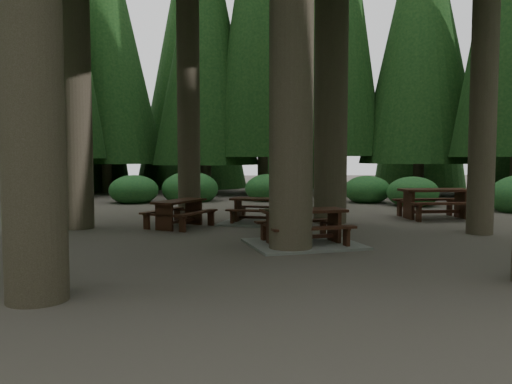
{
  "coord_description": "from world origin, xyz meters",
  "views": [
    {
      "loc": [
        -0.43,
        -9.29,
        1.79
      ],
      "look_at": [
        0.16,
        0.62,
        1.1
      ],
      "focal_mm": 35.0,
      "sensor_mm": 36.0,
      "label": 1
    }
  ],
  "objects": [
    {
      "name": "shrub_ring",
      "position": [
        0.7,
        0.75,
        0.4
      ],
      "size": [
        23.86,
        24.64,
        1.49
      ],
      "color": "#205E30",
      "rests_on": "ground"
    },
    {
      "name": "picnic_table_b",
      "position": [
        -1.64,
        3.48,
        0.46
      ],
      "size": [
        1.93,
        2.05,
        0.7
      ],
      "rotation": [
        0.0,
        0.0,
        1.05
      ],
      "color": "#33140F",
      "rests_on": "ground"
    },
    {
      "name": "picnic_table_c",
      "position": [
        0.48,
        4.13,
        0.22
      ],
      "size": [
        2.45,
        2.23,
        0.69
      ],
      "rotation": [
        0.0,
        0.0,
        -0.32
      ],
      "color": "gray",
      "rests_on": "ground"
    },
    {
      "name": "picnic_table_a",
      "position": [
        1.13,
        0.71,
        0.24
      ],
      "size": [
        2.52,
        2.24,
        0.74
      ],
      "rotation": [
        0.0,
        0.0,
        0.22
      ],
      "color": "gray",
      "rests_on": "ground"
    },
    {
      "name": "picnic_table_d",
      "position": [
        5.67,
        4.92,
        0.58
      ],
      "size": [
        2.09,
        1.72,
        0.87
      ],
      "rotation": [
        0.0,
        0.0,
        0.05
      ],
      "color": "#33140F",
      "rests_on": "ground"
    },
    {
      "name": "ground",
      "position": [
        0.0,
        0.0,
        0.0
      ],
      "size": [
        80.0,
        80.0,
        0.0
      ],
      "primitive_type": "plane",
      "color": "#4C433E",
      "rests_on": "ground"
    }
  ]
}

